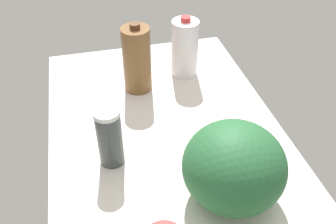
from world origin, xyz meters
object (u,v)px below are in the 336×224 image
(watermelon, at_px, (234,167))
(chocolate_milk_jug, at_px, (137,59))
(shaker_bottle, at_px, (110,137))
(milk_jug, at_px, (185,48))

(watermelon, xyz_separation_m, chocolate_milk_jug, (0.56, 0.15, 0.01))
(shaker_bottle, bearing_deg, chocolate_milk_jug, -21.97)
(watermelon, relative_size, chocolate_milk_jug, 1.02)
(watermelon, distance_m, milk_jug, 0.62)
(shaker_bottle, relative_size, milk_jug, 0.80)
(milk_jug, height_order, chocolate_milk_jug, chocolate_milk_jug)
(shaker_bottle, distance_m, milk_jug, 0.54)
(chocolate_milk_jug, bearing_deg, milk_jug, -73.49)
(chocolate_milk_jug, bearing_deg, shaker_bottle, 158.03)
(milk_jug, relative_size, chocolate_milk_jug, 0.91)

